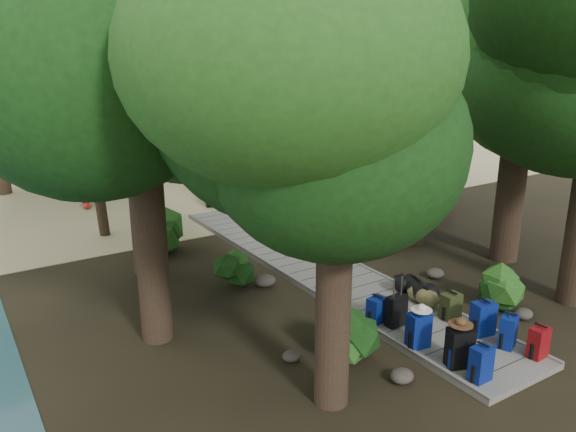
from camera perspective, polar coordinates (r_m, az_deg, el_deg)
ground at (r=13.53m, az=5.63°, el=-6.94°), size 120.00×120.00×0.00m
sand_beach at (r=27.37m, az=-15.48°, el=4.74°), size 40.00×22.00×0.02m
boardwalk at (r=14.24m, az=3.15°, el=-5.38°), size 2.00×12.00×0.12m
backpack_left_a at (r=10.05m, az=19.04°, el=-13.83°), size 0.37×0.26×0.67m
backpack_left_b at (r=10.31m, az=17.06°, el=-12.47°), size 0.50×0.43×0.78m
backpack_left_c at (r=10.74m, az=13.13°, el=-11.04°), size 0.44×0.34×0.74m
backpack_left_d at (r=11.52m, az=9.01°, el=-9.27°), size 0.42×0.34×0.58m
backpack_right_a at (r=11.11m, az=24.13°, el=-11.49°), size 0.37×0.27×0.63m
backpack_right_b at (r=11.23m, az=21.48°, el=-10.70°), size 0.45×0.39×0.68m
backpack_right_c at (r=11.51m, az=19.21°, el=-9.65°), size 0.47×0.37×0.72m
backpack_right_d at (r=11.98m, az=16.22°, el=-8.66°), size 0.39×0.28×0.59m
duffel_right_khaki at (r=12.53m, az=13.55°, el=-7.89°), size 0.38×0.54×0.35m
duffel_right_black at (r=12.78m, az=12.88°, el=-7.14°), size 0.61×0.77×0.42m
suitcase_on_boardwalk at (r=11.43m, az=10.95°, el=-9.44°), size 0.41×0.23×0.63m
lone_suitcase_on_sand at (r=19.93m, az=-7.73°, el=1.90°), size 0.48×0.34×0.69m
hat_brown at (r=10.11m, az=17.15°, el=-10.17°), size 0.43×0.43×0.13m
hat_white at (r=10.55m, az=13.44°, el=-8.96°), size 0.39×0.39×0.13m
kayak at (r=21.18m, az=-19.83°, el=1.36°), size 1.07×2.86×0.28m
sun_lounger at (r=22.89m, az=-2.18°, el=3.83°), size 0.59×1.78×0.57m
tree_right_b at (r=15.17m, az=23.01°, el=14.20°), size 5.69×5.69×10.16m
tree_right_c at (r=15.77m, az=13.52°, el=12.57°), size 5.07×5.07×8.78m
tree_right_d at (r=19.27m, az=10.56°, el=15.45°), size 5.53×5.53×10.15m
tree_right_e at (r=20.23m, az=3.83°, el=13.68°), size 4.83×4.83×8.70m
tree_right_f at (r=24.14m, az=5.19°, el=16.84°), size 6.14×6.14×10.97m
tree_left_a at (r=7.91m, az=4.99°, el=5.58°), size 4.67×4.67×7.79m
tree_left_b at (r=10.16m, az=-14.63°, el=9.58°), size 4.71×4.71×8.49m
tree_left_c at (r=13.61m, az=-15.41°, el=10.20°), size 4.61×4.61×8.01m
tree_back_a at (r=25.14m, az=-19.32°, el=13.82°), size 5.24×5.24×9.06m
tree_back_b at (r=26.85m, az=-11.66°, el=15.88°), size 5.78×5.78×10.33m
tree_back_c at (r=27.91m, az=-6.42°, el=14.28°), size 4.74×4.74×8.54m
palm_right_a at (r=19.43m, az=-0.46°, el=10.87°), size 4.02×4.02×6.86m
palm_right_b at (r=24.30m, az=0.26°, el=14.68°), size 4.70×4.70×9.08m
palm_right_c at (r=23.89m, az=-8.66°, el=11.97°), size 4.41×4.41×7.01m
palm_left_a at (r=16.92m, az=-19.83°, el=8.74°), size 4.21×4.21×6.69m
rock_left_a at (r=10.01m, az=11.50°, el=-15.63°), size 0.42×0.38×0.23m
rock_left_b at (r=10.40m, az=0.35°, el=-14.03°), size 0.35×0.31×0.19m
rock_left_c at (r=13.33m, az=-2.36°, el=-6.58°), size 0.51×0.46×0.28m
rock_left_d at (r=14.65m, az=-7.16°, el=-4.78°), size 0.27×0.25×0.15m
rock_right_a at (r=12.80m, az=22.79°, el=-9.14°), size 0.41×0.37×0.22m
rock_right_b at (r=14.25m, az=14.74°, el=-5.66°), size 0.44×0.39×0.24m
rock_right_c at (r=15.27m, az=7.46°, el=-3.82°), size 0.33×0.30×0.18m
rock_right_d at (r=18.20m, az=3.49°, el=-0.16°), size 0.49×0.44×0.27m
shrub_left_a at (r=10.24m, az=6.10°, el=-12.26°), size 1.04×1.04×0.94m
shrub_left_b at (r=13.16m, az=-5.52°, el=-5.51°), size 1.00×1.00×0.90m
shrub_left_c at (r=15.83m, az=-12.46°, el=-1.39°), size 1.33×1.33×1.20m
shrub_right_a at (r=12.95m, az=20.80°, el=-6.90°), size 1.04×1.04×0.93m
shrub_right_b at (r=16.45m, az=6.76°, el=-0.68°), size 1.17×1.17×1.05m
shrub_right_c at (r=18.71m, az=1.08°, el=1.19°), size 0.89×0.89×0.80m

